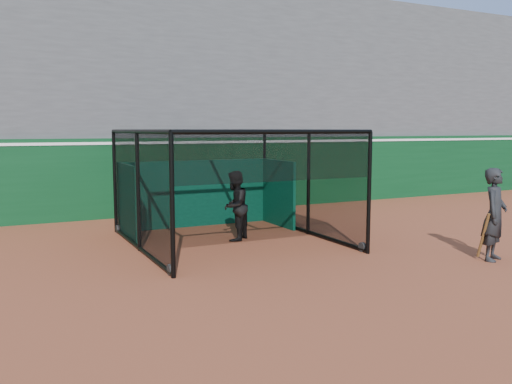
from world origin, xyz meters
name	(u,v)px	position (x,y,z in m)	size (l,w,h in m)	color
ground	(300,275)	(0.00, 0.00, 0.00)	(120.00, 120.00, 0.00)	brown
outfield_wall	(168,175)	(0.00, 8.50, 1.29)	(50.00, 0.50, 2.50)	#0A3719
grandstand	(137,85)	(0.00, 12.27, 4.48)	(50.00, 7.85, 8.95)	#4C4C4F
batting_cage	(229,187)	(0.04, 3.48, 1.36)	(4.63, 5.20, 2.73)	black
batter	(235,206)	(0.23, 3.58, 0.88)	(0.85, 0.66, 1.75)	black
on_deck_player	(495,215)	(4.32, -0.76, 0.99)	(0.86, 0.75, 1.98)	black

